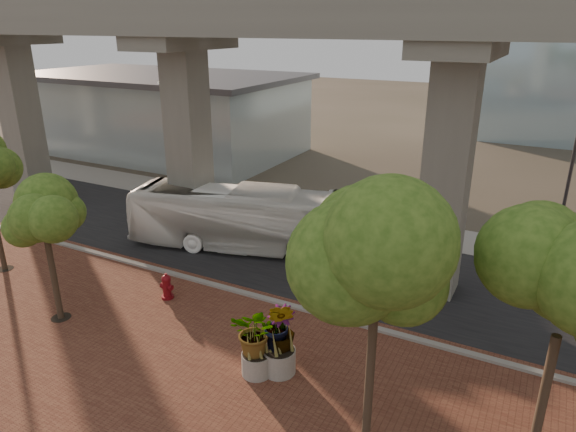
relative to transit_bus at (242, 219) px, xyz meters
The scene contains 17 objects.
ground 3.85m from the transit_bus, 31.62° to the right, with size 160.00×160.00×0.00m, color #3B372B.
brick_plaza 10.42m from the transit_bus, 72.96° to the right, with size 70.00×13.00×0.06m, color brown.
asphalt_road 3.37m from the transit_bus, ahead, with size 90.00×8.00×0.04m, color black.
curb_strip 5.10m from the transit_bus, 51.95° to the right, with size 70.00×0.25×0.16m, color gray.
far_sidewalk 6.56m from the transit_bus, 61.82° to the left, with size 90.00×3.00×0.06m, color gray.
transit_viaduct 6.53m from the transit_bus, ahead, with size 72.00×5.60×12.40m.
station_pavilion 22.16m from the transit_bus, 140.21° to the left, with size 23.00×13.00×6.30m.
transit_bus is the anchor object (origin of this frame).
fire_hydrant 5.58m from the transit_bus, 89.90° to the right, with size 0.52×0.47×1.05m.
planter_front 9.55m from the transit_bus, 55.11° to the right, with size 2.04×2.04×2.24m.
planter_right 9.48m from the transit_bus, 50.52° to the right, with size 2.03×2.03×2.17m.
planter_left 9.57m from the transit_bus, 50.99° to the right, with size 2.24×2.24×2.47m.
street_tree_near_west 9.16m from the transit_bus, 106.38° to the right, with size 3.20×3.20×5.48m.
street_tree_near_east 13.59m from the transit_bus, 43.99° to the right, with size 4.40×4.40×7.32m.
street_tree_far_east 15.59m from the transit_bus, 30.83° to the right, with size 3.49×3.49×6.32m.
streetlamp_west 8.34m from the transit_bus, 151.00° to the left, with size 0.36×1.04×7.21m.
streetlamp_east 14.07m from the transit_bus, 16.05° to the left, with size 0.41×1.19×8.25m.
Camera 1 is at (9.32, -17.02, 10.08)m, focal length 32.00 mm.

